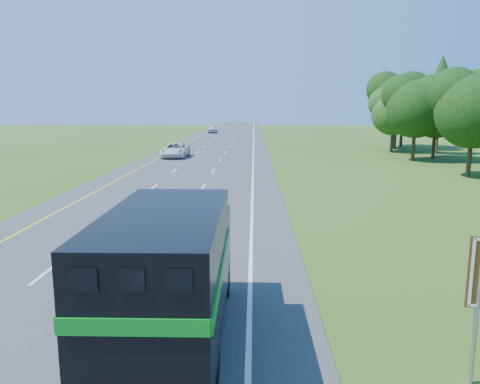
{
  "coord_description": "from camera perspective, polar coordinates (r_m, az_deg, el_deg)",
  "views": [
    {
      "loc": [
        5.61,
        -4.96,
        5.88
      ],
      "look_at": [
        4.91,
        18.03,
        1.69
      ],
      "focal_mm": 35.0,
      "sensor_mm": 36.0,
      "label": 1
    }
  ],
  "objects": [
    {
      "name": "lane_markings",
      "position": [
        55.55,
        -4.07,
        4.27
      ],
      "size": [
        11.15,
        260.0,
        0.01
      ],
      "color": "yellow",
      "rests_on": "road"
    },
    {
      "name": "horse_truck",
      "position": [
        11.42,
        -8.41,
        -9.87
      ],
      "size": [
        2.63,
        8.1,
        3.58
      ],
      "rotation": [
        0.0,
        0.0,
        0.01
      ],
      "color": "black",
      "rests_on": "road"
    },
    {
      "name": "road",
      "position": [
        55.55,
        -4.07,
        4.25
      ],
      "size": [
        15.0,
        260.0,
        0.04
      ],
      "primitive_type": "cube",
      "color": "#38383A",
      "rests_on": "ground"
    },
    {
      "name": "far_car",
      "position": [
        107.55,
        -3.39,
        7.65
      ],
      "size": [
        2.06,
        4.96,
        1.68
      ],
      "primitive_type": "imported",
      "rotation": [
        0.0,
        0.0,
        0.01
      ],
      "color": "silver",
      "rests_on": "road"
    },
    {
      "name": "white_suv",
      "position": [
        55.63,
        -7.89,
        5.08
      ],
      "size": [
        2.87,
        6.13,
        1.7
      ],
      "primitive_type": "imported",
      "rotation": [
        0.0,
        0.0,
        0.01
      ],
      "color": "silver",
      "rests_on": "road"
    }
  ]
}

